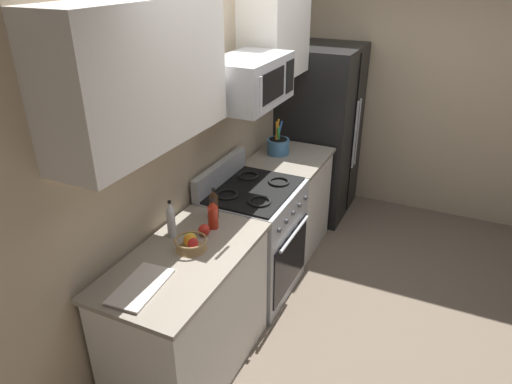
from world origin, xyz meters
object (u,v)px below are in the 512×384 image
utensil_crock (278,146)px  bottle_soy (214,204)px  microwave (249,81)px  fruit_basket (191,243)px  range_oven (254,239)px  bottle_hot_sauce (213,215)px  apple_loose (204,230)px  bottle_vinegar (171,220)px  refrigerator (320,133)px  cutting_board (141,287)px

utensil_crock → bottle_soy: (-1.27, -0.05, 0.02)m
microwave → fruit_basket: bearing=-178.4°
range_oven → microwave: (-0.00, 0.03, 1.28)m
utensil_crock → bottle_hot_sauce: 1.39m
apple_loose → bottle_vinegar: bottle_vinegar is taller
utensil_crock → fruit_basket: bearing=-175.9°
refrigerator → bottle_soy: (-2.06, 0.09, 0.13)m
microwave → utensil_crock: bearing=6.9°
microwave → utensil_crock: (0.78, 0.10, -0.76)m
bottle_soy → fruit_basket: bearing=-170.7°
apple_loose → microwave: bearing=1.3°
range_oven → bottle_vinegar: (-0.81, 0.19, 0.55)m
fruit_basket → bottle_vinegar: size_ratio=0.80×
cutting_board → bottle_vinegar: bearing=15.7°
microwave → apple_loose: size_ratio=9.10×
range_oven → bottle_hot_sauce: (-0.60, 0.01, 0.53)m
fruit_basket → bottle_soy: 0.41m
range_oven → apple_loose: range_oven is taller
utensil_crock → fruit_basket: (-1.67, -0.12, -0.03)m
refrigerator → microwave: bearing=178.4°
range_oven → microwave: size_ratio=1.58×
fruit_basket → bottle_hot_sauce: 0.28m
bottle_vinegar → bottle_hot_sauce: size_ratio=1.21×
bottle_vinegar → microwave: bearing=-11.5°
utensil_crock → cutting_board: bearing=-178.0°
fruit_basket → bottle_soy: bottle_soy is taller
microwave → refrigerator: bearing=-1.6°
bottle_vinegar → bottle_soy: 0.35m
range_oven → fruit_basket: (-0.88, 0.00, 0.48)m
refrigerator → microwave: 1.80m
utensil_crock → fruit_basket: size_ratio=1.56×
cutting_board → bottle_vinegar: (0.51, 0.14, 0.11)m
refrigerator → bottle_hot_sauce: refrigerator is taller
cutting_board → bottle_soy: size_ratio=1.74×
utensil_crock → bottle_soy: bearing=-177.5°
microwave → bottle_hot_sauce: bearing=-177.9°
fruit_basket → apple_loose: bearing=2.9°
fruit_basket → utensil_crock: bearing=4.1°
microwave → apple_loose: microwave is taller
bottle_vinegar → bottle_soy: size_ratio=1.15×
microwave → bottle_hot_sauce: (-0.60, -0.02, -0.74)m
fruit_basket → cutting_board: 0.44m
bottle_soy → apple_loose: bearing=-166.1°
refrigerator → utensil_crock: refrigerator is taller
apple_loose → cutting_board: size_ratio=0.20×
cutting_board → bottle_vinegar: 0.54m
bottle_soy → refrigerator: bearing=-2.4°
fruit_basket → bottle_hot_sauce: bottle_hot_sauce is taller
utensil_crock → bottle_soy: 1.27m
refrigerator → utensil_crock: size_ratio=5.57×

